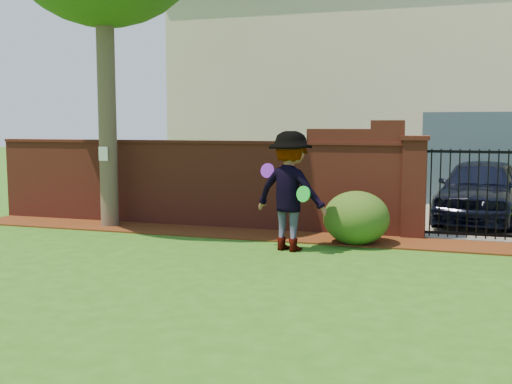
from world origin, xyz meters
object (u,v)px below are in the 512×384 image
(man, at_px, (289,191))
(frisbee_purple, at_px, (268,171))
(car, at_px, (479,191))
(frisbee_green, at_px, (303,194))

(man, xyz_separation_m, frisbee_purple, (-0.37, 0.02, 0.33))
(man, bearing_deg, car, -112.14)
(man, height_order, frisbee_purple, man)
(man, xyz_separation_m, frisbee_green, (0.30, -0.24, -0.01))
(car, distance_m, frisbee_purple, 5.37)
(man, height_order, frisbee_green, man)
(man, relative_size, frisbee_purple, 8.02)
(car, distance_m, frisbee_green, 5.14)
(frisbee_purple, distance_m, frisbee_green, 0.80)
(car, bearing_deg, frisbee_purple, -122.42)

